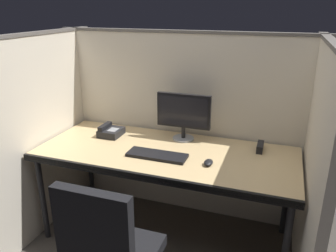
{
  "coord_description": "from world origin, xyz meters",
  "views": [
    {
      "loc": [
        0.76,
        -1.82,
        1.76
      ],
      "look_at": [
        0.0,
        0.35,
        0.92
      ],
      "focal_mm": 35.59,
      "sensor_mm": 36.0,
      "label": 1
    }
  ],
  "objects_px": {
    "desk": "(165,158)",
    "computer_mouse": "(208,163)",
    "keyboard_main": "(157,155)",
    "red_stapler": "(260,147)",
    "monitor_center": "(184,114)",
    "desk_phone": "(110,132)"
  },
  "relations": [
    {
      "from": "desk",
      "to": "computer_mouse",
      "type": "xyz_separation_m",
      "value": [
        0.35,
        -0.11,
        0.07
      ]
    },
    {
      "from": "desk",
      "to": "keyboard_main",
      "type": "height_order",
      "value": "keyboard_main"
    },
    {
      "from": "red_stapler",
      "to": "monitor_center",
      "type": "bearing_deg",
      "value": 177.86
    },
    {
      "from": "monitor_center",
      "to": "red_stapler",
      "type": "height_order",
      "value": "monitor_center"
    },
    {
      "from": "red_stapler",
      "to": "desk_phone",
      "type": "xyz_separation_m",
      "value": [
        -1.19,
        -0.09,
        0.01
      ]
    },
    {
      "from": "desk",
      "to": "keyboard_main",
      "type": "bearing_deg",
      "value": -105.09
    },
    {
      "from": "keyboard_main",
      "to": "computer_mouse",
      "type": "relative_size",
      "value": 4.48
    },
    {
      "from": "computer_mouse",
      "to": "desk_phone",
      "type": "height_order",
      "value": "desk_phone"
    },
    {
      "from": "red_stapler",
      "to": "keyboard_main",
      "type": "bearing_deg",
      "value": -152.74
    },
    {
      "from": "keyboard_main",
      "to": "desk_phone",
      "type": "relative_size",
      "value": 2.26
    },
    {
      "from": "keyboard_main",
      "to": "red_stapler",
      "type": "height_order",
      "value": "red_stapler"
    },
    {
      "from": "monitor_center",
      "to": "computer_mouse",
      "type": "bearing_deg",
      "value": -52.46
    },
    {
      "from": "desk",
      "to": "red_stapler",
      "type": "xyz_separation_m",
      "value": [
        0.66,
        0.25,
        0.08
      ]
    },
    {
      "from": "computer_mouse",
      "to": "red_stapler",
      "type": "relative_size",
      "value": 0.64
    },
    {
      "from": "keyboard_main",
      "to": "desk_phone",
      "type": "bearing_deg",
      "value": 153.27
    },
    {
      "from": "computer_mouse",
      "to": "desk_phone",
      "type": "xyz_separation_m",
      "value": [
        -0.88,
        0.26,
        0.02
      ]
    },
    {
      "from": "desk",
      "to": "desk_phone",
      "type": "bearing_deg",
      "value": 163.55
    },
    {
      "from": "monitor_center",
      "to": "keyboard_main",
      "type": "bearing_deg",
      "value": -102.26
    },
    {
      "from": "red_stapler",
      "to": "desk_phone",
      "type": "bearing_deg",
      "value": -175.47
    },
    {
      "from": "computer_mouse",
      "to": "desk_phone",
      "type": "relative_size",
      "value": 0.51
    },
    {
      "from": "desk",
      "to": "monitor_center",
      "type": "bearing_deg",
      "value": 78.76
    },
    {
      "from": "desk",
      "to": "red_stapler",
      "type": "distance_m",
      "value": 0.71
    }
  ]
}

